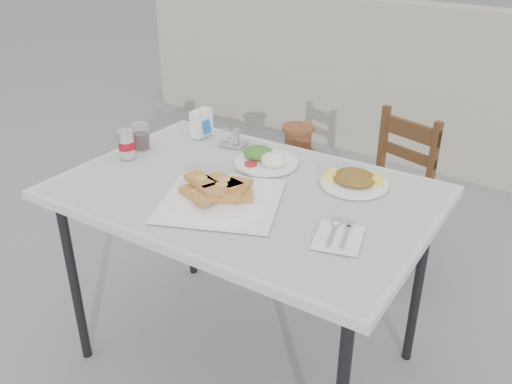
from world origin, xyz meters
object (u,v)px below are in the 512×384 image
Objects in this scene: cola_glass at (141,137)px; terracotta_urn at (296,180)px; napkin_holder at (201,123)px; cafe_table at (245,201)px; soda_can at (126,144)px; condiment_caddy at (233,139)px; salad_rice_plate at (265,158)px; chair at (388,192)px; pide_plate at (221,191)px; salad_chopped_plate at (354,180)px.

cola_glass is 0.17× the size of terracotta_urn.
napkin_holder reaches higher than cola_glass.
napkin_holder is at bearing 148.14° from cafe_table.
soda_can reaches higher than cafe_table.
cola_glass reaches higher than condiment_caddy.
terracotta_urn is at bearing 83.30° from cola_glass.
salad_rice_plate reaches higher than chair.
pide_plate reaches higher than cafe_table.
cola_glass is (-0.03, 0.11, -0.01)m from soda_can.
cola_glass is (-0.60, 0.04, 0.11)m from cafe_table.
chair is at bearing 57.61° from soda_can.
cola_glass is (-0.92, -0.23, 0.03)m from salad_chopped_plate.
soda_can reaches higher than terracotta_urn.
salad_chopped_plate is (0.38, 0.04, -0.00)m from salad_rice_plate.
condiment_caddy reaches higher than terracotta_urn.
condiment_caddy is at bearing -77.98° from terracotta_urn.
pide_plate reaches higher than condiment_caddy.
napkin_holder is at bearing 169.06° from salad_rice_plate.
pide_plate is at bearing -69.20° from terracotta_urn.
cola_glass is at bearing -138.34° from condiment_caddy.
soda_can is at bearing -125.17° from condiment_caddy.
salad_rice_plate is 0.43m from napkin_holder.
cola_glass is 0.85× the size of condiment_caddy.
condiment_caddy reaches higher than cafe_table.
condiment_caddy is (0.27, 0.38, -0.03)m from soda_can.
soda_can is 0.18× the size of terracotta_urn.
salad_rice_plate is at bearing 106.53° from cafe_table.
soda_can reaches higher than pide_plate.
cola_glass is 0.13× the size of chair.
pide_plate reaches higher than terracotta_urn.
cola_glass is 0.29m from napkin_holder.
terracotta_urn is (0.13, 1.08, -0.59)m from cola_glass.
salad_chopped_plate is 0.62m from condiment_caddy.
condiment_caddy reaches higher than salad_chopped_plate.
napkin_holder is at bearing 179.71° from condiment_caddy.
cola_glass reaches higher than chair.
chair is (0.14, 1.19, -0.44)m from pide_plate.
terracotta_urn is (-0.41, 0.89, -0.56)m from salad_rice_plate.
cafe_table is at bearing -45.00° from condiment_caddy.
terracotta_urn is (-0.79, 0.85, -0.56)m from salad_chopped_plate.
pide_plate reaches higher than salad_chopped_plate.
cola_glass is at bearing -114.74° from napkin_holder.
napkin_holder is 1.08m from chair.
salad_rice_plate is 0.39m from salad_chopped_plate.
cafe_table is 0.44m from condiment_caddy.
condiment_caddy is 1.00m from terracotta_urn.
pide_plate is 1.46m from terracotta_urn.
napkin_holder is at bearing 177.30° from salad_chopped_plate.
cafe_table is 0.61m from cola_glass.
salad_rice_plate is 2.40× the size of cola_glass.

